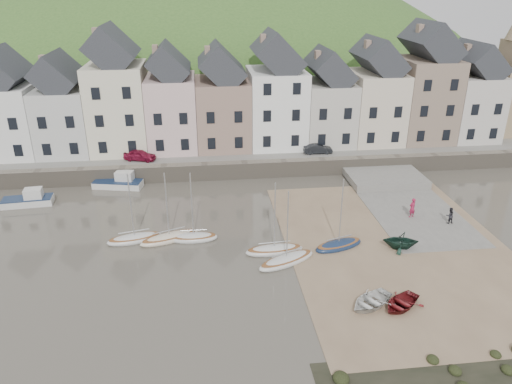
{
  "coord_description": "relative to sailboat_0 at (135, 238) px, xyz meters",
  "views": [
    {
      "loc": [
        -4.57,
        -33.04,
        20.27
      ],
      "look_at": [
        0.0,
        6.0,
        3.0
      ],
      "focal_mm": 34.14,
      "sensor_mm": 36.0,
      "label": 1
    }
  ],
  "objects": [
    {
      "name": "person_dark",
      "position": [
        27.71,
        -0.14,
        0.62
      ],
      "size": [
        0.81,
        0.67,
        1.52
      ],
      "primitive_type": "imported",
      "rotation": [
        0.0,
        0.0,
        3.28
      ],
      "color": "black",
      "rests_on": "slipway"
    },
    {
      "name": "quay_street",
      "position": [
        10.55,
        16.76,
        1.29
      ],
      "size": [
        70.0,
        7.0,
        0.1
      ],
      "primitive_type": "cube",
      "color": "slate",
      "rests_on": "quay_land"
    },
    {
      "name": "rowboat_green",
      "position": [
        21.67,
        -3.83,
        0.54
      ],
      "size": [
        3.3,
        3.0,
        1.49
      ],
      "primitive_type": "imported",
      "rotation": [
        0.0,
        0.0,
        -1.79
      ],
      "color": "#152F25",
      "rests_on": "beach"
    },
    {
      "name": "rowboat_red",
      "position": [
        18.74,
        -11.32,
        0.13
      ],
      "size": [
        3.89,
        3.69,
        0.66
      ],
      "primitive_type": "imported",
      "rotation": [
        0.0,
        0.0,
        -0.94
      ],
      "color": "maroon",
      "rests_on": "beach"
    },
    {
      "name": "beach",
      "position": [
        21.55,
        -3.74,
        -0.23
      ],
      "size": [
        18.0,
        26.0,
        0.06
      ],
      "primitive_type": "cube",
      "color": "#7A614A",
      "rests_on": "ground"
    },
    {
      "name": "sailboat_5",
      "position": [
        16.75,
        -3.07,
        0.0
      ],
      "size": [
        4.58,
        2.79,
        6.32
      ],
      "color": "#162645",
      "rests_on": "ground"
    },
    {
      "name": "sailboat_1",
      "position": [
        4.94,
        -0.4,
        0.0
      ],
      "size": [
        4.06,
        1.54,
        6.32
      ],
      "color": "silver",
      "rests_on": "ground"
    },
    {
      "name": "hillside",
      "position": [
        5.55,
        56.26,
        -18.25
      ],
      "size": [
        134.4,
        84.0,
        84.0
      ],
      "color": "#355923",
      "rests_on": "ground"
    },
    {
      "name": "motorboat_0",
      "position": [
        -10.99,
        8.51,
        0.32
      ],
      "size": [
        4.8,
        2.14,
        1.7
      ],
      "color": "silver",
      "rests_on": "ground"
    },
    {
      "name": "person_red",
      "position": [
        24.87,
        1.44,
        0.79
      ],
      "size": [
        0.8,
        0.66,
        1.87
      ],
      "primitive_type": "imported",
      "rotation": [
        0.0,
        0.0,
        3.51
      ],
      "color": "#9A1C40",
      "rests_on": "slipway"
    },
    {
      "name": "seawall",
      "position": [
        10.55,
        13.26,
        0.64
      ],
      "size": [
        70.0,
        1.2,
        1.8
      ],
      "primitive_type": "cube",
      "color": "slate",
      "rests_on": "ground"
    },
    {
      "name": "townhouse_terrace",
      "position": [
        12.31,
        20.26,
        7.06
      ],
      "size": [
        61.05,
        8.0,
        13.93
      ],
      "color": "silver",
      "rests_on": "quay_land"
    },
    {
      "name": "car_right",
      "position": [
        19.37,
        15.76,
        1.89
      ],
      "size": [
        3.36,
        1.25,
        1.1
      ],
      "primitive_type": "imported",
      "rotation": [
        0.0,
        0.0,
        1.54
      ],
      "color": "black",
      "rests_on": "quay_street"
    },
    {
      "name": "sailboat_2",
      "position": [
        2.9,
        -0.19,
        -0.0
      ],
      "size": [
        5.3,
        3.27,
        6.32
      ],
      "color": "beige",
      "rests_on": "ground"
    },
    {
      "name": "rowboat_white",
      "position": [
        16.77,
        -10.92,
        0.16
      ],
      "size": [
        4.25,
        3.94,
        0.72
      ],
      "primitive_type": "imported",
      "rotation": [
        0.0,
        0.0,
        -1.01
      ],
      "color": "silver",
      "rests_on": "beach"
    },
    {
      "name": "slipway",
      "position": [
        25.55,
        4.26,
        -0.2
      ],
      "size": [
        8.0,
        18.0,
        0.12
      ],
      "primitive_type": "cube",
      "color": "slate",
      "rests_on": "ground"
    },
    {
      "name": "car_left",
      "position": [
        -0.97,
        15.76,
        1.95
      ],
      "size": [
        3.85,
        2.43,
        1.22
      ],
      "primitive_type": "imported",
      "rotation": [
        0.0,
        0.0,
        1.27
      ],
      "color": "maroon",
      "rests_on": "quay_street"
    },
    {
      "name": "motorboat_2",
      "position": [
        -2.84,
        11.99,
        0.32
      ],
      "size": [
        5.36,
        2.78,
        1.7
      ],
      "color": "silver",
      "rests_on": "ground"
    },
    {
      "name": "sailboat_0",
      "position": [
        0.0,
        0.0,
        0.0
      ],
      "size": [
        4.82,
        2.51,
        6.32
      ],
      "color": "silver",
      "rests_on": "ground"
    },
    {
      "name": "quay_land",
      "position": [
        10.55,
        28.26,
        0.49
      ],
      "size": [
        90.0,
        30.0,
        1.5
      ],
      "primitive_type": "cube",
      "color": "#355923",
      "rests_on": "ground"
    },
    {
      "name": "sailboat_4",
      "position": [
        12.1,
        -4.88,
        -0.0
      ],
      "size": [
        5.19,
        3.54,
        6.32
      ],
      "color": "silver",
      "rests_on": "ground"
    },
    {
      "name": "sailboat_3",
      "position": [
        11.39,
        -3.21,
        -0.0
      ],
      "size": [
        4.82,
        1.83,
        6.32
      ],
      "color": "silver",
      "rests_on": "ground"
    },
    {
      "name": "ground",
      "position": [
        10.55,
        -3.74,
        -0.26
      ],
      "size": [
        160.0,
        160.0,
        0.0
      ],
      "primitive_type": "plane",
      "color": "#494439",
      "rests_on": "ground"
    }
  ]
}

